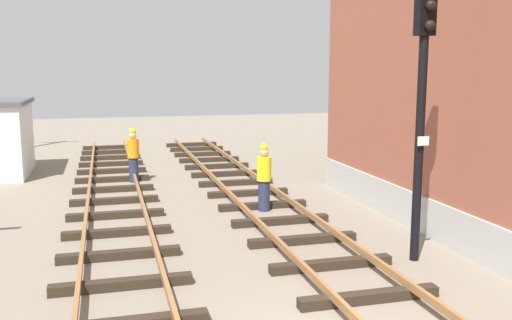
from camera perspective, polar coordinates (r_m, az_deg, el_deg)
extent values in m
cube|color=#2D2319|center=(9.95, 11.33, -13.37)|extent=(2.50, 0.24, 0.18)
cube|color=#2D2319|center=(11.36, 7.57, -10.37)|extent=(2.50, 0.24, 0.18)
cube|color=#2D2319|center=(12.83, 4.71, -8.01)|extent=(2.50, 0.24, 0.18)
cube|color=#2D2319|center=(14.34, 2.47, -6.13)|extent=(2.50, 0.24, 0.18)
cube|color=#2D2319|center=(15.88, 0.67, -4.60)|extent=(2.50, 0.24, 0.18)
cube|color=#2D2319|center=(17.44, -0.80, -3.34)|extent=(2.50, 0.24, 0.18)
cube|color=#2D2319|center=(19.02, -2.03, -2.29)|extent=(2.50, 0.24, 0.18)
cube|color=#2D2319|center=(20.61, -3.07, -1.40)|extent=(2.50, 0.24, 0.18)
cube|color=#2D2319|center=(22.21, -3.96, -0.63)|extent=(2.50, 0.24, 0.18)
cube|color=#2D2319|center=(23.82, -4.72, 0.03)|extent=(2.50, 0.24, 0.18)
cube|color=#2D2319|center=(25.44, -5.39, 0.60)|extent=(2.50, 0.24, 0.18)
cube|color=#2D2319|center=(27.06, -5.98, 1.11)|extent=(2.50, 0.24, 0.18)
cube|color=#2D2319|center=(28.68, -6.51, 1.56)|extent=(2.50, 0.24, 0.18)
cube|color=#2D2319|center=(10.57, -13.34, -12.07)|extent=(2.50, 0.24, 0.18)
cube|color=#2D2319|center=(12.13, -13.59, -9.26)|extent=(2.50, 0.24, 0.18)
cube|color=#2D2319|center=(13.72, -13.78, -7.10)|extent=(2.50, 0.24, 0.18)
cube|color=#2D2319|center=(15.32, -13.93, -5.39)|extent=(2.50, 0.24, 0.18)
cube|color=#2D2319|center=(16.93, -14.05, -4.00)|extent=(2.50, 0.24, 0.18)
cube|color=#2D2319|center=(18.56, -14.15, -2.86)|extent=(2.50, 0.24, 0.18)
cube|color=#2D2319|center=(20.18, -14.24, -1.90)|extent=(2.50, 0.24, 0.18)
cube|color=#2D2319|center=(21.82, -14.31, -1.08)|extent=(2.50, 0.24, 0.18)
cube|color=#2D2319|center=(23.45, -14.37, -0.38)|extent=(2.50, 0.24, 0.18)
cube|color=#2D2319|center=(25.09, -14.42, 0.24)|extent=(2.50, 0.24, 0.18)
cube|color=#2D2319|center=(26.74, -14.46, 0.77)|extent=(2.50, 0.24, 0.18)
cube|color=#2D2319|center=(28.38, -14.51, 1.25)|extent=(2.50, 0.24, 0.18)
cylinder|color=black|center=(11.70, 16.07, 0.84)|extent=(0.18, 0.18, 4.50)
cube|color=black|center=(11.65, 16.70, 14.59)|extent=(0.36, 0.24, 1.10)
sphere|color=black|center=(11.50, 17.19, 14.65)|extent=(0.20, 0.20, 0.20)
sphere|color=black|center=(11.46, 17.10, 12.83)|extent=(0.20, 0.20, 0.20)
cube|color=white|center=(11.56, 16.48, 1.84)|extent=(0.24, 0.03, 0.18)
cube|color=#B2B2AD|center=(11.85, 23.45, -8.41)|extent=(0.08, 17.66, 0.90)
cylinder|color=#262D4C|center=(15.58, 0.81, -3.60)|extent=(0.32, 0.32, 0.85)
cylinder|color=yellow|center=(15.43, 0.82, -0.89)|extent=(0.40, 0.40, 0.65)
sphere|color=tan|center=(15.36, 0.82, 0.75)|extent=(0.24, 0.24, 0.24)
sphere|color=yellow|center=(15.34, 0.82, 1.27)|extent=(0.22, 0.22, 0.22)
cylinder|color=#262D4C|center=(19.95, -12.19, -0.97)|extent=(0.32, 0.32, 0.85)
cylinder|color=orange|center=(19.83, -12.26, 1.16)|extent=(0.40, 0.40, 0.65)
sphere|color=tan|center=(19.77, -12.31, 2.44)|extent=(0.24, 0.24, 0.24)
sphere|color=yellow|center=(19.76, -12.32, 2.84)|extent=(0.22, 0.22, 0.22)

